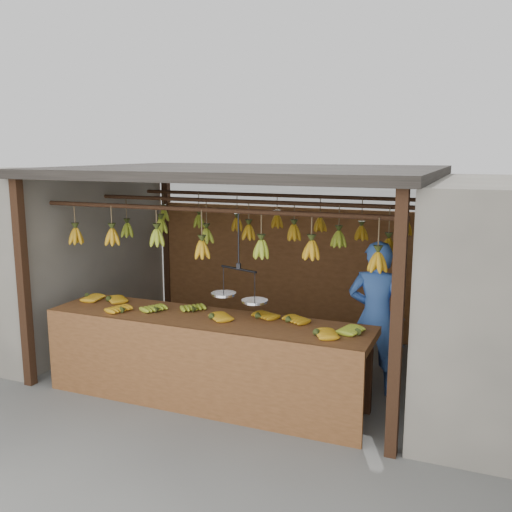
% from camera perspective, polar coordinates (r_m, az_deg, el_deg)
% --- Properties ---
extents(ground, '(80.00, 80.00, 0.00)m').
position_cam_1_polar(ground, '(7.15, -0.93, -10.71)').
color(ground, '#5B5B57').
extents(stall, '(4.30, 3.30, 2.40)m').
position_cam_1_polar(stall, '(7.00, 0.09, 5.45)').
color(stall, black).
rests_on(stall, ground).
extents(neighbor_left, '(3.00, 3.00, 2.30)m').
position_cam_1_polar(neighbor_left, '(8.86, -22.86, 0.34)').
color(neighbor_left, slate).
rests_on(neighbor_left, ground).
extents(counter, '(3.45, 0.78, 0.96)m').
position_cam_1_polar(counter, '(5.86, -5.54, -8.23)').
color(counter, brown).
rests_on(counter, ground).
extents(hanging_bananas, '(3.64, 2.23, 0.39)m').
position_cam_1_polar(hanging_bananas, '(6.73, -1.01, 2.27)').
color(hanging_bananas, '#BD8414').
rests_on(hanging_bananas, ground).
extents(balance_scale, '(0.66, 0.40, 0.90)m').
position_cam_1_polar(balance_scale, '(5.79, -1.73, -3.67)').
color(balance_scale, black).
rests_on(balance_scale, ground).
extents(vendor, '(0.62, 0.41, 1.67)m').
position_cam_1_polar(vendor, '(6.25, 11.91, -6.05)').
color(vendor, '#3359A5').
rests_on(vendor, ground).
extents(bag_bundles, '(0.08, 0.26, 1.28)m').
position_cam_1_polar(bag_bundles, '(7.67, 16.63, -1.88)').
color(bag_bundles, '#1426BF').
rests_on(bag_bundles, ground).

